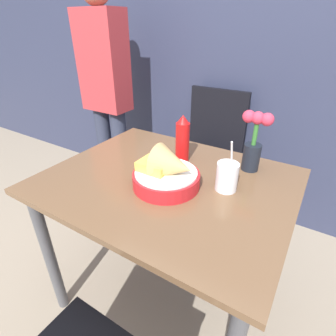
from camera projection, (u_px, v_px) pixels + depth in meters
The scene contains 9 objects.
ground_plane at pixel (167, 293), 1.42m from camera, with size 12.00×12.00×0.00m, color gray.
wall_window at pixel (257, 20), 1.53m from camera, with size 7.00×0.06×2.60m.
dining_table at pixel (167, 201), 1.12m from camera, with size 0.98×0.79×0.73m.
chair_far_window at pixel (210, 146), 1.81m from camera, with size 0.40×0.40×0.91m.
food_basket at pixel (168, 173), 0.99m from camera, with size 0.26×0.26×0.17m.
ketchup_bottle at pixel (183, 139), 1.16m from camera, with size 0.06×0.06×0.21m.
drink_cup at pixel (227, 177), 0.98m from camera, with size 0.08×0.08×0.22m.
flower_vase at pixel (254, 142), 1.08m from camera, with size 0.12×0.07×0.26m.
person_standing at pixel (106, 90), 1.81m from camera, with size 0.32×0.18×1.54m.
Camera 1 is at (0.48, -0.78, 1.28)m, focal length 28.00 mm.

